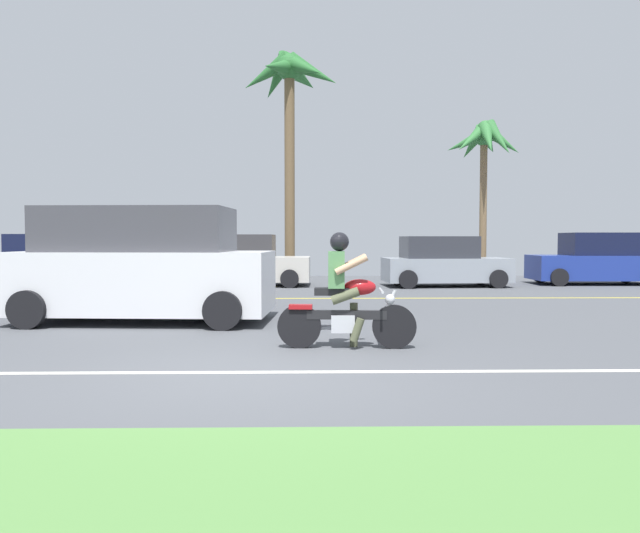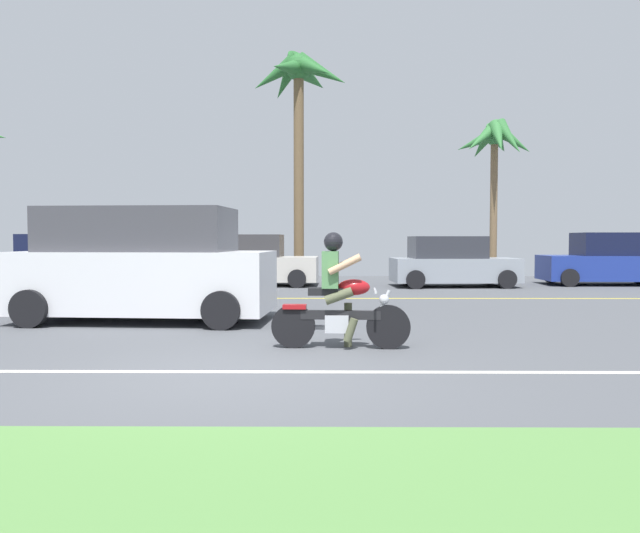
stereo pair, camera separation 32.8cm
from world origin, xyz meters
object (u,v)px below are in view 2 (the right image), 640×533
Objects in this scene: parked_car_1 at (249,262)px; parked_car_2 at (452,263)px; motorcyclist at (339,299)px; palm_tree_1 at (299,87)px; suv_nearby at (143,266)px; parked_car_3 at (608,261)px; parked_car_0 at (59,262)px; palm_tree_0 at (494,147)px.

parked_car_2 is at bearing -3.69° from parked_car_1.
palm_tree_1 is (-1.13, 14.03, 6.21)m from motorcyclist.
palm_tree_1 reaches higher than suv_nearby.
parked_car_3 is at bearing 1.83° from parked_car_1.
parked_car_0 is 12.24m from parked_car_2.
parked_car_2 is (3.73, 10.94, 0.06)m from motorcyclist.
suv_nearby is at bearing 141.17° from motorcyclist.
parked_car_2 is 5.23m from parked_car_3.
parked_car_0 is at bearing -167.54° from palm_tree_0.
palm_tree_0 is (8.47, 2.80, 4.02)m from parked_car_1.
parked_car_1 is 1.08× the size of parked_car_2.
parked_car_2 is at bearing 48.40° from suv_nearby.
suv_nearby is at bearing -131.60° from parked_car_2.
parked_car_3 reaches higher than parked_car_0.
motorcyclist reaches higher than parked_car_2.
parked_car_1 is 11.52m from parked_car_3.
parked_car_1 is 9.78m from palm_tree_0.
parked_car_2 is (12.23, -0.04, -0.03)m from parked_car_0.
parked_car_1 is at bearing -161.69° from palm_tree_0.
parked_car_3 reaches higher than parked_car_1.
suv_nearby is 0.58× the size of palm_tree_1.
parked_car_0 is 1.07× the size of parked_car_3.
parked_car_2 is 0.47× the size of palm_tree_1.
suv_nearby is 1.23× the size of parked_car_2.
palm_tree_0 reaches higher than suv_nearby.
parked_car_3 is at bearing -38.64° from palm_tree_0.
motorcyclist is 0.46× the size of parked_car_3.
palm_tree_0 is at bearing 141.36° from parked_car_3.
parked_car_1 is (-2.61, 11.34, 0.09)m from motorcyclist.
motorcyclist is 11.64m from parked_car_1.
palm_tree_0 is (5.86, 14.15, 4.11)m from motorcyclist.
suv_nearby is 10.87m from parked_car_2.
parked_car_0 is 10.06m from palm_tree_1.
motorcyclist is at bearing -77.05° from parked_car_1.
palm_tree_1 is at bearing 166.97° from parked_car_3.
parked_car_3 reaches higher than parked_car_2.
suv_nearby is 1.13× the size of parked_car_1.
palm_tree_1 reaches higher than parked_car_0.
motorcyclist is 0.33× the size of palm_tree_0.
palm_tree_0 reaches higher than parked_car_2.
palm_tree_0 reaches higher than parked_car_3.
palm_tree_1 is at bearing 61.17° from parked_car_1.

